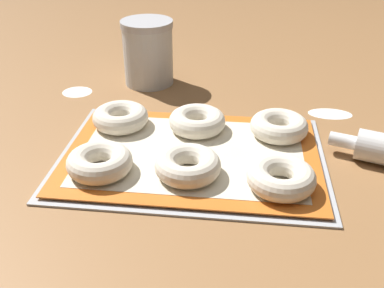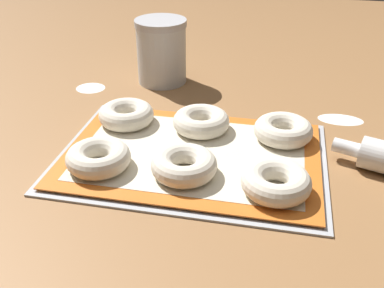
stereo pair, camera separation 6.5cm
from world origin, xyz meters
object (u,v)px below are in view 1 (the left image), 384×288
at_px(bagel_front_center, 188,165).
at_px(bagel_front_right, 281,177).
at_px(baking_tray, 192,156).
at_px(bagel_back_center, 197,121).
at_px(flour_canister, 148,52).
at_px(bagel_back_right, 279,126).
at_px(bagel_back_left, 121,117).
at_px(bagel_front_left, 100,162).

distance_m(bagel_front_center, bagel_front_right, 0.16).
relative_size(baking_tray, bagel_back_center, 4.31).
distance_m(baking_tray, bagel_front_center, 0.08).
xyz_separation_m(baking_tray, bagel_front_center, (0.00, -0.07, 0.03)).
bearing_deg(bagel_front_center, bagel_back_center, 90.37).
xyz_separation_m(baking_tray, flour_canister, (-0.15, 0.35, 0.08)).
height_order(bagel_back_center, bagel_back_right, same).
xyz_separation_m(bagel_front_center, bagel_front_right, (0.16, -0.02, 0.00)).
height_order(bagel_back_left, bagel_back_right, same).
xyz_separation_m(baking_tray, bagel_front_right, (0.16, -0.09, 0.03)).
bearing_deg(bagel_front_center, bagel_front_left, -177.10).
height_order(bagel_front_right, bagel_back_left, same).
relative_size(bagel_front_center, flour_canister, 0.72).
bearing_deg(baking_tray, bagel_back_left, 150.34).
distance_m(bagel_front_left, bagel_back_center, 0.23).
xyz_separation_m(baking_tray, bagel_back_left, (-0.16, 0.09, 0.03)).
bearing_deg(bagel_front_left, bagel_back_left, 92.26).
distance_m(bagel_front_left, bagel_front_right, 0.31).
relative_size(bagel_back_right, flour_canister, 0.72).
bearing_deg(baking_tray, bagel_front_center, -89.24).
height_order(bagel_back_center, flour_canister, flour_canister).
bearing_deg(bagel_back_center, bagel_back_right, -1.13).
distance_m(bagel_front_left, flour_canister, 0.44).
height_order(bagel_back_left, flour_canister, flour_canister).
distance_m(baking_tray, bagel_back_left, 0.19).
bearing_deg(flour_canister, bagel_front_center, -70.17).
xyz_separation_m(bagel_front_left, flour_canister, (0.00, 0.43, 0.05)).
height_order(bagel_back_left, bagel_back_center, same).
distance_m(bagel_back_left, flour_canister, 0.27).
bearing_deg(bagel_back_center, bagel_front_right, -49.14).
bearing_deg(bagel_front_left, bagel_front_center, 2.90).
bearing_deg(bagel_back_left, flour_canister, 88.25).
height_order(baking_tray, bagel_back_right, bagel_back_right).
height_order(baking_tray, bagel_back_center, bagel_back_center).
bearing_deg(flour_canister, bagel_back_left, -91.75).
distance_m(baking_tray, bagel_back_center, 0.10).
height_order(bagel_front_center, flour_canister, flour_canister).
xyz_separation_m(baking_tray, bagel_front_left, (-0.15, -0.08, 0.03)).
bearing_deg(bagel_front_center, baking_tray, 90.76).
bearing_deg(bagel_front_right, bagel_front_center, 173.17).
xyz_separation_m(bagel_front_left, bagel_front_right, (0.31, -0.01, 0.00)).
bearing_deg(bagel_back_center, baking_tray, -89.94).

